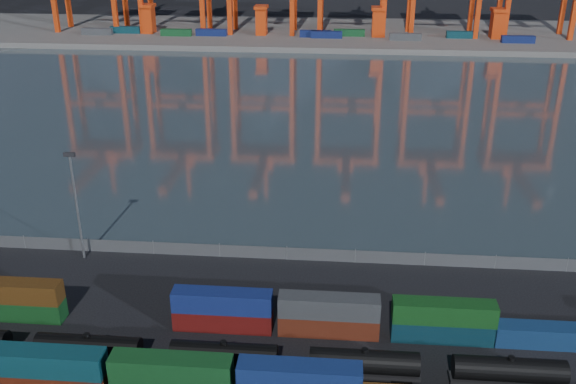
{
  "coord_description": "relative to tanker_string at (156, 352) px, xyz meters",
  "views": [
    {
      "loc": [
        7.21,
        -54.08,
        47.35
      ],
      "look_at": [
        0.0,
        30.0,
        10.0
      ],
      "focal_mm": 40.0,
      "sensor_mm": 36.0,
      "label": 1
    }
  ],
  "objects": [
    {
      "name": "straddle_carriers",
      "position": [
        10.08,
        197.12,
        5.91
      ],
      "size": [
        140.0,
        7.0,
        11.1
      ],
      "color": "#E93D10",
      "rests_on": "far_quay"
    },
    {
      "name": "harbor_water",
      "position": [
        12.58,
        102.12,
        -1.9
      ],
      "size": [
        700.0,
        700.0,
        0.0
      ],
      "primitive_type": "plane",
      "color": "#2D3B41",
      "rests_on": "ground"
    },
    {
      "name": "yard_light_mast",
      "position": [
        -17.42,
        23.12,
        7.39
      ],
      "size": [
        1.6,
        0.4,
        16.6
      ],
      "color": "slate",
      "rests_on": "ground"
    },
    {
      "name": "far_quay",
      "position": [
        12.58,
        207.12,
        -0.91
      ],
      "size": [
        700.0,
        70.0,
        2.0
      ],
      "primitive_type": "cube",
      "color": "#514F4C",
      "rests_on": "ground"
    },
    {
      "name": "waterfront_fence",
      "position": [
        12.58,
        25.12,
        -0.9
      ],
      "size": [
        160.12,
        0.12,
        2.2
      ],
      "color": "#595B5E",
      "rests_on": "ground"
    },
    {
      "name": "tanker_string",
      "position": [
        0.0,
        0.0,
        0.0
      ],
      "size": [
        89.87,
        2.66,
        3.8
      ],
      "color": "black",
      "rests_on": "ground"
    },
    {
      "name": "quay_containers",
      "position": [
        1.58,
        192.59,
        1.39
      ],
      "size": [
        172.58,
        10.99,
        2.6
      ],
      "color": "navy",
      "rests_on": "far_quay"
    },
    {
      "name": "container_row_north",
      "position": [
        7.6,
        7.63,
        0.39
      ],
      "size": [
        140.54,
        2.47,
        5.26
      ],
      "color": "navy",
      "rests_on": "ground"
    }
  ]
}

